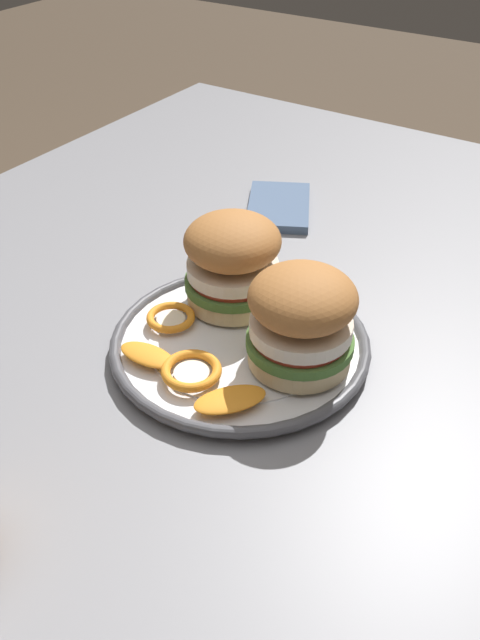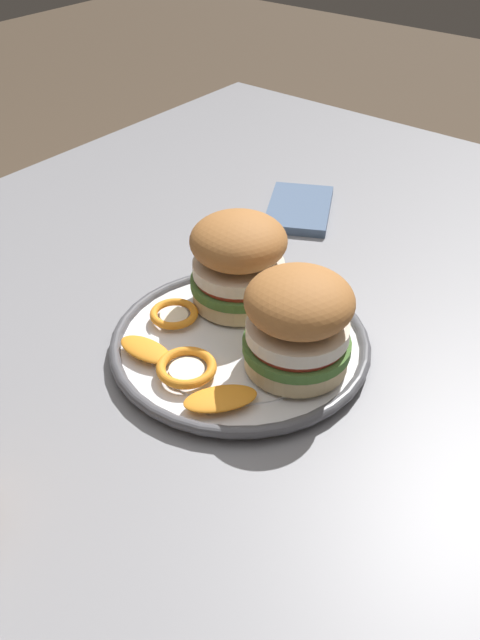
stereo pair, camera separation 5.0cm
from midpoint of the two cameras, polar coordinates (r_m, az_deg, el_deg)
name	(u,v)px [view 1 (the left image)]	position (r m, az deg, el deg)	size (l,w,h in m)	color
dining_table	(256,402)	(0.77, -0.56, -6.86)	(1.31, 1.10, 0.72)	gray
dinner_plate	(240,344)	(0.70, -2.05, -2.06)	(0.27, 0.27, 0.02)	white
sandwich_half_left	(233,260)	(0.72, -2.61, 4.94)	(0.13, 0.13, 0.10)	beige
sandwich_half_right	(301,318)	(0.64, 2.89, 0.09)	(0.13, 0.13, 0.10)	beige
orange_peel_curled	(191,371)	(0.65, -6.26, -4.27)	(0.08, 0.08, 0.01)	orange
orange_peel_strip_long	(147,355)	(0.68, -9.82, -2.93)	(0.03, 0.06, 0.01)	orange
orange_peel_strip_short	(230,400)	(0.62, -3.15, -6.68)	(0.07, 0.07, 0.01)	orange
orange_peel_small_curl	(171,318)	(0.72, -7.75, 0.15)	(0.07, 0.07, 0.01)	orange
folded_napkin	(279,207)	(0.96, 1.73, 9.37)	(0.13, 0.08, 0.01)	slate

